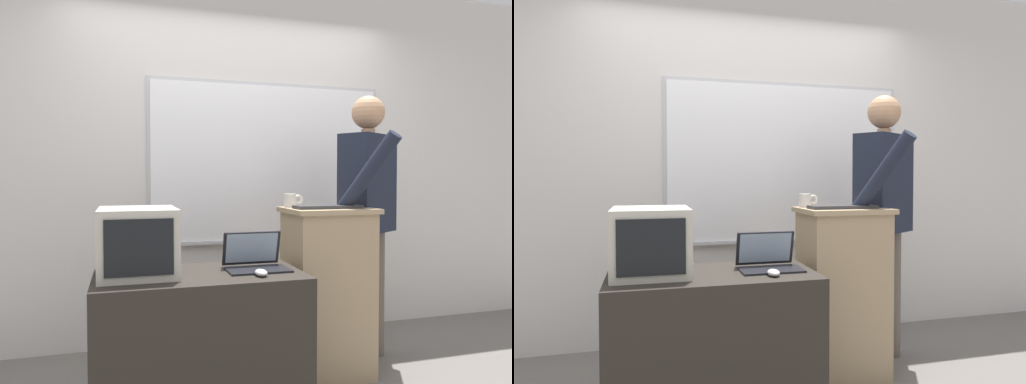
{
  "view_description": "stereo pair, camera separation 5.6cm",
  "coord_description": "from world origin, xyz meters",
  "views": [
    {
      "loc": [
        -0.81,
        -2.07,
        1.24
      ],
      "look_at": [
        -0.08,
        0.45,
        1.16
      ],
      "focal_mm": 32.0,
      "sensor_mm": 36.0,
      "label": 1
    },
    {
      "loc": [
        -0.76,
        -2.09,
        1.24
      ],
      "look_at": [
        -0.08,
        0.45,
        1.16
      ],
      "focal_mm": 32.0,
      "sensor_mm": 36.0,
      "label": 2
    }
  ],
  "objects": [
    {
      "name": "person_presenter",
      "position": [
        0.78,
        0.66,
        1.05
      ],
      "size": [
        0.6,
        0.73,
        1.79
      ],
      "rotation": [
        0.0,
        0.0,
        0.56
      ],
      "color": "brown",
      "rests_on": "ground_plane"
    },
    {
      "name": "side_desk",
      "position": [
        -0.44,
        0.25,
        0.37
      ],
      "size": [
        1.06,
        0.58,
        0.75
      ],
      "color": "#28231E",
      "rests_on": "ground_plane"
    },
    {
      "name": "coffee_mug",
      "position": [
        0.22,
        0.67,
        1.09
      ],
      "size": [
        0.13,
        0.08,
        0.09
      ],
      "color": "silver",
      "rests_on": "lectern_podium"
    },
    {
      "name": "lectern_podium",
      "position": [
        0.42,
        0.53,
        0.53
      ],
      "size": [
        0.54,
        0.42,
        1.05
      ],
      "color": "tan",
      "rests_on": "ground_plane"
    },
    {
      "name": "crt_monitor",
      "position": [
        -0.74,
        0.3,
        0.92
      ],
      "size": [
        0.38,
        0.44,
        0.34
      ],
      "color": "#BCB7A8",
      "rests_on": "side_desk"
    },
    {
      "name": "wireless_keyboard",
      "position": [
        0.39,
        0.47,
        1.06
      ],
      "size": [
        0.42,
        0.14,
        0.02
      ],
      "color": "#2D2D30",
      "rests_on": "lectern_podium"
    },
    {
      "name": "back_wall",
      "position": [
        0.01,
        1.4,
        1.41
      ],
      "size": [
        6.4,
        0.17,
        2.82
      ],
      "color": "silver",
      "rests_on": "ground_plane"
    },
    {
      "name": "computer_mouse_by_laptop",
      "position": [
        -0.15,
        0.09,
        0.76
      ],
      "size": [
        0.06,
        0.1,
        0.03
      ],
      "color": "#BCBCC1",
      "rests_on": "side_desk"
    },
    {
      "name": "laptop",
      "position": [
        -0.13,
        0.29,
        0.81
      ],
      "size": [
        0.33,
        0.26,
        0.2
      ],
      "color": "black",
      "rests_on": "side_desk"
    }
  ]
}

